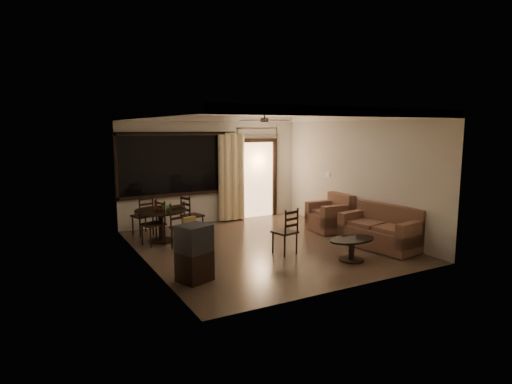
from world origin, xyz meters
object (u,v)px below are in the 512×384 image
dining_chair_south (183,234)px  side_chair (285,240)px  dining_chair_west (154,232)px  coffee_table (352,246)px  dining_chair_east (192,223)px  dining_table (161,216)px  dining_chair_north (143,223)px  tv_cabinet (194,253)px  armchair (331,216)px  sofa (382,231)px

dining_chair_south → side_chair: (1.66, -1.32, -0.03)m
dining_chair_west → coffee_table: size_ratio=0.98×
dining_chair_east → side_chair: dining_chair_east is taller
dining_table → dining_chair_north: size_ratio=1.19×
dining_chair_east → dining_chair_north: same height
dining_chair_north → coffee_table: 4.88m
dining_chair_south → coffee_table: dining_chair_south is taller
coffee_table → dining_chair_north: bearing=127.5°
dining_table → dining_chair_west: dining_chair_west is taller
dining_table → dining_chair_north: bearing=105.7°
dining_chair_west → tv_cabinet: size_ratio=1.01×
dining_chair_east → armchair: size_ratio=1.03×
dining_chair_west → coffee_table: dining_chair_west is taller
tv_cabinet → dining_chair_west: bearing=68.5°
dining_chair_south → dining_table: bearing=89.9°
dining_chair_east → coffee_table: (1.95, -3.34, 0.00)m
dining_chair_south → side_chair: size_ratio=1.02×
dining_chair_east → dining_table: bearing=89.9°
dining_chair_north → dining_chair_south: bearing=90.0°
dining_table → sofa: bearing=-34.8°
sofa → side_chair: 2.12m
dining_chair_north → coffee_table: bearing=111.9°
dining_chair_south → sofa: bearing=-42.8°
dining_chair_east → armchair: dining_chair_east is taller
dining_chair_west → armchair: 4.22m
sofa → armchair: 1.68m
dining_chair_east → coffee_table: 3.87m
dining_chair_north → armchair: size_ratio=1.03×
dining_chair_east → tv_cabinet: bearing=144.9°
dining_chair_north → side_chair: (2.10, -2.90, -0.00)m
dining_table → sofa: size_ratio=0.65×
dining_chair_north → tv_cabinet: size_ratio=1.01×
dining_chair_west → tv_cabinet: 2.50m
side_chair → dining_chair_south: bearing=-50.5°
dining_chair_south → tv_cabinet: (-0.47, -1.89, 0.17)m
dining_chair_south → side_chair: dining_chair_south is taller
coffee_table → side_chair: (-0.87, 0.97, -0.01)m
dining_chair_east → dining_chair_south: (-0.58, -1.05, 0.02)m
dining_chair_south → sofa: 4.15m
dining_chair_west → side_chair: bearing=32.2°
dining_chair_east → coffee_table: size_ratio=0.98×
armchair → tv_cabinet: bearing=-154.9°
dining_table → tv_cabinet: 2.73m
dining_chair_north → side_chair: dining_chair_north is taller
dining_chair_north → coffee_table: dining_chair_north is taller
side_chair → tv_cabinet: bearing=3.1°
dining_chair_east → sofa: (3.12, -2.95, 0.06)m
dining_chair_east → coffee_table: bearing=-165.3°
side_chair → sofa: bearing=151.8°
dining_table → sofa: dining_table is taller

